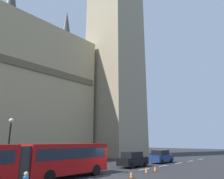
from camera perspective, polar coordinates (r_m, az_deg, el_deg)
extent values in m
plane|color=#262628|center=(21.37, -0.37, -22.31)|extent=(160.00, 160.00, 0.00)
cube|color=silver|center=(22.26, 1.81, -21.96)|extent=(2.20, 0.16, 0.01)
cube|color=silver|center=(25.93, 8.77, -20.67)|extent=(2.20, 0.16, 0.01)
cube|color=silver|center=(29.86, 13.86, -19.53)|extent=(2.20, 0.16, 0.01)
cube|color=silver|center=(33.96, 17.70, -18.57)|extent=(2.20, 0.16, 0.01)
cube|color=silver|center=(38.18, 20.67, -17.76)|extent=(2.20, 0.16, 0.01)
cube|color=silver|center=(42.47, 23.02, -17.08)|extent=(2.20, 0.16, 0.01)
cube|color=tan|center=(53.45, 0.90, 15.86)|extent=(10.15, 10.15, 59.33)
cone|color=#383D42|center=(48.13, -12.38, 16.83)|extent=(2.40, 2.40, 6.76)
cube|color=#B20F0F|center=(20.16, -12.26, -17.80)|extent=(8.02, 2.50, 2.50)
cube|color=#1E232D|center=(20.14, -12.19, -16.53)|extent=(7.38, 2.54, 0.90)
cylinder|color=#2D2D2D|center=(17.86, -24.36, -17.47)|extent=(2.38, 2.38, 2.25)
cylinder|color=black|center=(21.09, -4.47, -21.02)|extent=(1.00, 0.30, 1.00)
cylinder|color=black|center=(18.00, -16.77, -21.74)|extent=(1.00, 0.30, 1.00)
cube|color=black|center=(27.76, 5.76, -18.86)|extent=(4.40, 1.80, 0.90)
cube|color=black|center=(27.54, 5.47, -17.24)|extent=(2.46, 1.66, 0.70)
cylinder|color=black|center=(28.49, 8.94, -19.40)|extent=(0.64, 0.30, 0.64)
cylinder|color=black|center=(26.19, 5.39, -20.00)|extent=(0.64, 0.30, 0.64)
cube|color=navy|center=(33.55, 13.29, -17.71)|extent=(4.40, 1.80, 0.90)
cube|color=black|center=(33.32, 13.04, -16.37)|extent=(2.46, 1.66, 0.70)
cylinder|color=black|center=(34.45, 15.74, -18.09)|extent=(0.64, 0.30, 0.64)
cylinder|color=black|center=(31.96, 13.40, -18.59)|extent=(0.64, 0.30, 0.64)
cube|color=black|center=(19.88, 5.28, -22.85)|extent=(0.36, 0.36, 0.03)
cone|color=orange|center=(19.84, 5.26, -22.02)|extent=(0.28, 0.28, 0.55)
cylinder|color=white|center=(19.84, 5.26, -21.94)|extent=(0.17, 0.17, 0.08)
cube|color=black|center=(22.94, 9.36, -21.53)|extent=(0.36, 0.36, 0.03)
cone|color=orange|center=(22.91, 9.33, -20.81)|extent=(0.28, 0.28, 0.55)
cylinder|color=white|center=(22.90, 9.33, -20.74)|extent=(0.17, 0.17, 0.08)
cube|color=black|center=(24.30, 11.69, -20.99)|extent=(0.36, 0.36, 0.03)
cone|color=orange|center=(24.26, 11.66, -20.32)|extent=(0.28, 0.28, 0.55)
cylinder|color=white|center=(24.26, 11.65, -20.25)|extent=(0.17, 0.17, 0.08)
cylinder|color=black|center=(22.56, -27.13, -20.05)|extent=(0.32, 0.32, 0.30)
cylinder|color=black|center=(22.37, -26.48, -14.36)|extent=(0.16, 0.16, 4.80)
sphere|color=beige|center=(22.44, -25.75, -7.62)|extent=(0.44, 0.44, 0.44)
sphere|color=tan|center=(11.70, -22.34, -20.50)|extent=(0.22, 0.22, 0.22)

